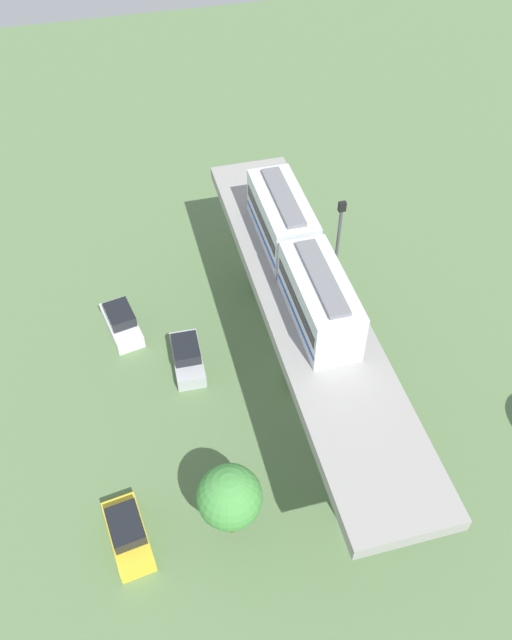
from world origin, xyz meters
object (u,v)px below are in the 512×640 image
parked_car_yellow (128,533)px  parked_car_white (121,322)px  tree_near_viaduct (230,497)px  signal_post (336,260)px  parked_car_silver (187,357)px  train (300,256)px

parked_car_yellow → parked_car_white: bearing=77.0°
tree_near_viaduct → signal_post: size_ratio=0.52×
parked_car_silver → parked_car_yellow: (-5.13, -10.94, 0.00)m
signal_post → parked_car_white: bearing=169.1°
tree_near_viaduct → signal_post: (9.95, 13.15, 1.95)m
parked_car_silver → tree_near_viaduct: tree_near_viaduct is taller
parked_car_white → parked_car_silver: 5.54m
parked_car_silver → signal_post: size_ratio=0.43×
parked_car_white → tree_near_viaduct: 16.54m
tree_near_viaduct → train: bearing=57.8°
parked_car_yellow → tree_near_viaduct: bearing=-16.3°
train → parked_car_yellow: bearing=-141.0°
parked_car_white → parked_car_yellow: size_ratio=1.02×
parked_car_silver → parked_car_yellow: bearing=-113.0°
parked_car_white → train: bearing=-38.5°
train → parked_car_yellow: 17.30m
parked_car_silver → tree_near_viaduct: (0.17, -11.74, 2.81)m
tree_near_viaduct → parked_car_silver: bearing=90.8°
parked_car_yellow → train: bearing=31.4°
tree_near_viaduct → signal_post: signal_post is taller
train → parked_car_silver: (-6.72, 1.33, -8.16)m
train → signal_post: bearing=38.9°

